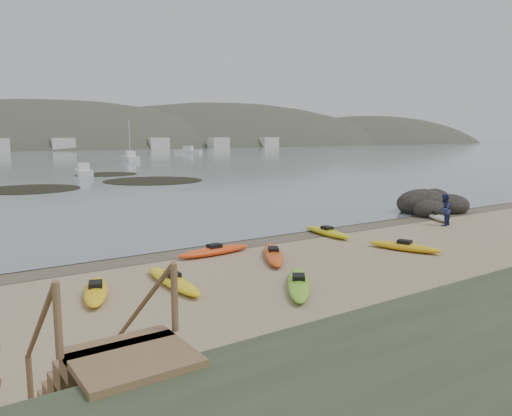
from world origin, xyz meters
TOP-DOWN VIEW (x-y plane):
  - ground at (0.00, 0.00)m, footprint 600.00×600.00m
  - wet_sand at (0.00, -0.30)m, footprint 60.00×60.00m
  - stairs at (-11.00, -11.62)m, footprint 1.50×2.70m
  - kayaks at (-0.56, -3.70)m, footprint 22.71×9.33m
  - person_east at (10.48, -2.85)m, footprint 1.01×0.89m
  - rock_cluster at (14.09, 0.63)m, footprint 5.33×3.92m
  - kelp_mats at (3.56, 33.33)m, footprint 22.34×21.47m
  - moored_boats at (0.06, 77.68)m, footprint 89.74×66.36m
  - far_hills at (39.38, 193.97)m, footprint 550.00×135.00m

SIDE VIEW (x-z plane):
  - far_hills at x=39.38m, z-range -55.93..24.07m
  - ground at x=0.00m, z-range 0.00..0.00m
  - wet_sand at x=0.00m, z-range 0.00..0.00m
  - kelp_mats at x=3.56m, z-range 0.01..0.05m
  - kayaks at x=-0.56m, z-range 0.00..0.34m
  - rock_cluster at x=14.09m, z-range -0.67..1.16m
  - moored_boats at x=0.06m, z-range -0.08..1.13m
  - person_east at x=10.48m, z-range 0.00..1.75m
  - stairs at x=-11.00m, z-range 0.00..2.10m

